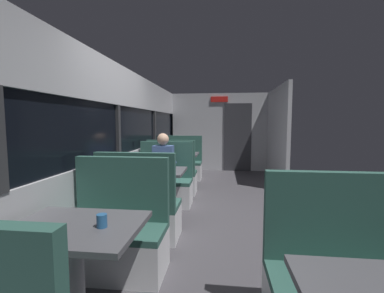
{
  "coord_description": "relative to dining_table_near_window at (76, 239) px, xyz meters",
  "views": [
    {
      "loc": [
        0.11,
        -3.74,
        1.45
      ],
      "look_at": [
        -0.52,
        1.69,
        0.94
      ],
      "focal_mm": 24.66,
      "sensor_mm": 36.0,
      "label": 1
    }
  ],
  "objects": [
    {
      "name": "coffee_cup_secondary",
      "position": [
        0.2,
        -0.02,
        0.15
      ],
      "size": [
        0.07,
        0.07,
        0.09
      ],
      "color": "#26598C",
      "rests_on": "dining_table_near_window"
    },
    {
      "name": "bench_mid_window_facing_end",
      "position": [
        0.0,
        1.42,
        -0.31
      ],
      "size": [
        0.95,
        0.5,
        1.1
      ],
      "color": "silver",
      "rests_on": "ground_plane"
    },
    {
      "name": "bench_near_window_facing_entry",
      "position": [
        0.0,
        0.7,
        -0.31
      ],
      "size": [
        0.95,
        0.5,
        1.1
      ],
      "color": "silver",
      "rests_on": "ground_plane"
    },
    {
      "name": "dining_table_mid_window",
      "position": [
        0.0,
        2.12,
        0.0
      ],
      "size": [
        0.9,
        0.7,
        0.74
      ],
      "color": "#9E9EA3",
      "rests_on": "ground_plane"
    },
    {
      "name": "bench_far_window_facing_entry",
      "position": [
        0.0,
        4.94,
        -0.31
      ],
      "size": [
        0.95,
        0.5,
        1.1
      ],
      "color": "silver",
      "rests_on": "ground_plane"
    },
    {
      "name": "bench_mid_window_facing_entry",
      "position": [
        0.0,
        2.82,
        -0.31
      ],
      "size": [
        0.95,
        0.5,
        1.1
      ],
      "color": "silver",
      "rests_on": "ground_plane"
    },
    {
      "name": "bench_front_aisle_facing_entry",
      "position": [
        1.79,
        0.1,
        -0.31
      ],
      "size": [
        0.95,
        0.5,
        1.1
      ],
      "color": "silver",
      "rests_on": "ground_plane"
    },
    {
      "name": "carriage_aisle_panel_right",
      "position": [
        2.34,
        5.09,
        0.51
      ],
      "size": [
        0.08,
        2.4,
        2.3
      ],
      "primitive_type": "cube",
      "color": "#B2B2B7",
      "rests_on": "ground_plane"
    },
    {
      "name": "bench_far_window_facing_end",
      "position": [
        0.0,
        3.54,
        -0.31
      ],
      "size": [
        0.95,
        0.5,
        1.1
      ],
      "color": "silver",
      "rests_on": "ground_plane"
    },
    {
      "name": "dining_table_far_window",
      "position": [
        0.0,
        4.24,
        0.0
      ],
      "size": [
        0.9,
        0.7,
        0.74
      ],
      "color": "#9E9EA3",
      "rests_on": "ground_plane"
    },
    {
      "name": "ground_plane",
      "position": [
        0.89,
        2.09,
        -0.65
      ],
      "size": [
        3.3,
        9.2,
        0.02
      ],
      "primitive_type": "cube",
      "color": "#423F44"
    },
    {
      "name": "seated_passenger",
      "position": [
        0.0,
        2.75,
        -0.1
      ],
      "size": [
        0.47,
        0.55,
        1.26
      ],
      "color": "#26262D",
      "rests_on": "ground_plane"
    },
    {
      "name": "carriage_window_panel_left",
      "position": [
        -0.56,
        2.09,
        0.47
      ],
      "size": [
        0.09,
        8.48,
        2.3
      ],
      "color": "#B2B2B7",
      "rests_on": "ground_plane"
    },
    {
      "name": "carriage_end_bulkhead",
      "position": [
        0.95,
        6.28,
        0.5
      ],
      "size": [
        2.9,
        0.11,
        2.3
      ],
      "color": "#B2B2B7",
      "rests_on": "ground_plane"
    },
    {
      "name": "dining_table_near_window",
      "position": [
        0.0,
        0.0,
        0.0
      ],
      "size": [
        0.9,
        0.7,
        0.74
      ],
      "color": "#9E9EA3",
      "rests_on": "ground_plane"
    }
  ]
}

